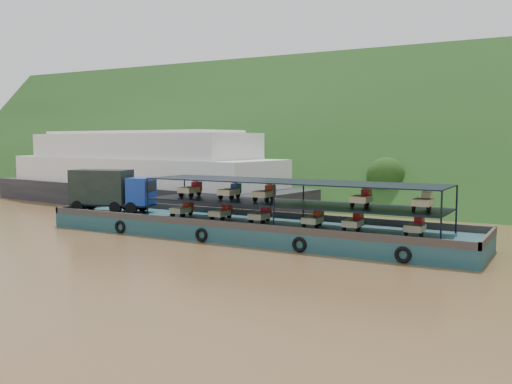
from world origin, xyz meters
The scene contains 4 objects.
ground centered at (0.00, 0.00, 0.00)m, with size 160.00×160.00×0.00m, color brown.
hillside centered at (0.00, 36.00, 0.00)m, with size 140.00×28.00×28.00m, color #193C15.
cargo_barge centered at (-2.24, -0.76, 1.23)m, with size 35.10×7.18×4.94m.
passenger_ferry centered at (-22.96, 12.51, 3.73)m, with size 43.51×15.93×8.61m.
Camera 1 is at (21.48, -38.63, 7.58)m, focal length 40.00 mm.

